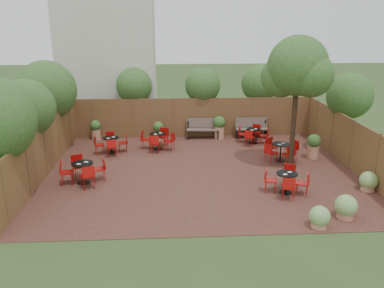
{
  "coord_description": "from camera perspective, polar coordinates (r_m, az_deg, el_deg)",
  "views": [
    {
      "loc": [
        -1.22,
        -14.82,
        5.78
      ],
      "look_at": [
        -0.34,
        0.5,
        1.0
      ],
      "focal_mm": 37.59,
      "sensor_mm": 36.0,
      "label": 1
    }
  ],
  "objects": [
    {
      "name": "neighbour_building",
      "position": [
        23.12,
        -11.71,
        12.54
      ],
      "size": [
        5.0,
        4.0,
        8.0
      ],
      "primitive_type": "cube",
      "color": "beige",
      "rests_on": "ground"
    },
    {
      "name": "overhang_foliage",
      "position": [
        16.96,
        -10.77,
        6.53
      ],
      "size": [
        15.65,
        10.63,
        2.72
      ],
      "color": "#2B551B",
      "rests_on": "ground"
    },
    {
      "name": "bistro_tables",
      "position": [
        16.77,
        0.02,
        -1.24
      ],
      "size": [
        9.46,
        7.31,
        0.89
      ],
      "color": "black",
      "rests_on": "courtyard_paving"
    },
    {
      "name": "fence_right",
      "position": [
        17.16,
        21.75,
        -0.14
      ],
      "size": [
        0.08,
        10.0,
        2.0
      ],
      "primitive_type": "cube",
      "color": "brown",
      "rests_on": "ground"
    },
    {
      "name": "ground",
      "position": [
        15.95,
        1.33,
        -3.94
      ],
      "size": [
        80.0,
        80.0,
        0.0
      ],
      "primitive_type": "plane",
      "color": "#354F23",
      "rests_on": "ground"
    },
    {
      "name": "fence_back",
      "position": [
        20.42,
        0.24,
        3.77
      ],
      "size": [
        12.0,
        0.08,
        2.0
      ],
      "primitive_type": "cube",
      "color": "brown",
      "rests_on": "ground"
    },
    {
      "name": "courtyard_tree",
      "position": [
        16.0,
        14.73,
        10.06
      ],
      "size": [
        2.54,
        2.44,
        5.22
      ],
      "rotation": [
        0.0,
        0.0,
        0.37
      ],
      "color": "black",
      "rests_on": "courtyard_paving"
    },
    {
      "name": "courtyard_paving",
      "position": [
        15.95,
        1.33,
        -3.91
      ],
      "size": [
        12.0,
        10.0,
        0.02
      ],
      "primitive_type": "cube",
      "color": "#361916",
      "rests_on": "ground"
    },
    {
      "name": "planters",
      "position": [
        19.3,
        1.53,
        1.69
      ],
      "size": [
        10.41,
        3.94,
        1.14
      ],
      "color": "#B6795B",
      "rests_on": "courtyard_paving"
    },
    {
      "name": "low_shrubs",
      "position": [
        13.61,
        21.18,
        -7.45
      ],
      "size": [
        3.28,
        3.1,
        0.73
      ],
      "color": "#B6795B",
      "rests_on": "courtyard_paving"
    },
    {
      "name": "park_bench_right",
      "position": [
        20.56,
        8.42,
        2.34
      ],
      "size": [
        1.62,
        0.54,
        1.0
      ],
      "rotation": [
        0.0,
        0.0,
        0.02
      ],
      "color": "brown",
      "rests_on": "courtyard_paving"
    },
    {
      "name": "park_bench_left",
      "position": [
        20.22,
        1.58,
        2.27
      ],
      "size": [
        1.66,
        0.63,
        1.01
      ],
      "rotation": [
        0.0,
        0.0,
        -0.06
      ],
      "color": "brown",
      "rests_on": "courtyard_paving"
    },
    {
      "name": "fence_left",
      "position": [
        16.29,
        -20.19,
        -0.86
      ],
      "size": [
        0.08,
        10.0,
        2.0
      ],
      "primitive_type": "cube",
      "color": "brown",
      "rests_on": "ground"
    }
  ]
}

